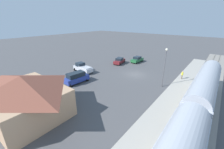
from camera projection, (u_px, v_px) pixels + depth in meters
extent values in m
plane|color=#4C4C4F|center=(135.00, 74.00, 33.24)|extent=(200.00, 200.00, 0.00)
cube|color=gray|center=(205.00, 91.00, 25.20)|extent=(4.80, 70.00, 0.18)
cube|color=#59544C|center=(210.00, 92.00, 24.74)|extent=(0.10, 70.00, 0.12)
cube|color=#59544C|center=(200.00, 89.00, 25.56)|extent=(0.10, 70.00, 0.12)
cube|color=#A8A399|center=(181.00, 85.00, 27.47)|extent=(3.20, 46.00, 0.30)
cube|color=#ADB2BC|center=(203.00, 93.00, 20.32)|extent=(2.90, 16.52, 3.70)
cube|color=gold|center=(191.00, 92.00, 21.27)|extent=(0.04, 15.20, 0.36)
cylinder|color=#ADB2BC|center=(206.00, 82.00, 19.69)|extent=(2.75, 15.86, 2.76)
cube|color=tan|center=(26.00, 102.00, 18.65)|extent=(10.44, 7.98, 3.73)
pyramid|color=brown|center=(21.00, 83.00, 17.65)|extent=(11.24, 8.78, 1.78)
cube|color=#4C3323|center=(55.00, 95.00, 21.90)|extent=(1.10, 0.08, 2.10)
cylinder|color=brown|center=(182.00, 77.00, 29.84)|extent=(0.22, 0.22, 0.85)
cylinder|color=yellow|center=(182.00, 74.00, 29.58)|extent=(0.36, 0.36, 0.62)
sphere|color=tan|center=(183.00, 72.00, 29.42)|extent=(0.24, 0.24, 0.24)
cube|color=maroon|center=(119.00, 61.00, 41.02)|extent=(2.68, 4.77, 0.76)
cube|color=#19232D|center=(119.00, 59.00, 40.77)|extent=(2.01, 2.44, 0.64)
cylinder|color=black|center=(119.00, 61.00, 42.91)|extent=(0.22, 0.68, 0.68)
cylinder|color=black|center=(124.00, 61.00, 42.25)|extent=(0.22, 0.68, 0.68)
cylinder|color=black|center=(114.00, 64.00, 40.08)|extent=(0.22, 0.68, 0.68)
cylinder|color=black|center=(120.00, 64.00, 39.41)|extent=(0.22, 0.68, 0.68)
cube|color=silver|center=(83.00, 69.00, 34.54)|extent=(5.54, 2.39, 0.92)
cube|color=#19232D|center=(80.00, 64.00, 34.87)|extent=(1.86, 1.86, 0.84)
cylinder|color=black|center=(75.00, 69.00, 35.47)|extent=(0.22, 0.76, 0.76)
cylinder|color=black|center=(81.00, 68.00, 36.66)|extent=(0.22, 0.76, 0.76)
cylinder|color=black|center=(86.00, 73.00, 32.76)|extent=(0.22, 0.76, 0.76)
cylinder|color=black|center=(92.00, 72.00, 33.95)|extent=(0.22, 0.76, 0.76)
cube|color=silver|center=(85.00, 67.00, 33.75)|extent=(3.11, 2.10, 0.20)
cube|color=#236638|center=(137.00, 60.00, 42.43)|extent=(2.06, 4.59, 0.76)
cube|color=#19232D|center=(137.00, 58.00, 42.18)|extent=(1.72, 2.24, 0.64)
cylinder|color=black|center=(138.00, 60.00, 44.26)|extent=(0.22, 0.68, 0.68)
cylinder|color=black|center=(142.00, 60.00, 43.29)|extent=(0.22, 0.68, 0.68)
cylinder|color=black|center=(132.00, 62.00, 41.85)|extent=(0.22, 0.68, 0.68)
cylinder|color=black|center=(136.00, 63.00, 40.88)|extent=(0.22, 0.68, 0.68)
cube|color=#283D9E|center=(77.00, 79.00, 28.59)|extent=(2.44, 5.07, 1.00)
cube|color=#19232D|center=(76.00, 75.00, 28.15)|extent=(2.06, 3.59, 0.88)
cylinder|color=black|center=(82.00, 77.00, 30.61)|extent=(0.22, 0.68, 0.68)
cylinder|color=black|center=(87.00, 80.00, 29.50)|extent=(0.22, 0.68, 0.68)
cylinder|color=black|center=(66.00, 83.00, 28.04)|extent=(0.22, 0.68, 0.68)
cylinder|color=black|center=(71.00, 85.00, 26.94)|extent=(0.22, 0.68, 0.68)
cylinder|color=#515156|center=(164.00, 69.00, 25.99)|extent=(0.16, 0.16, 6.91)
sphere|color=#EAE5C6|center=(167.00, 50.00, 24.68)|extent=(0.44, 0.44, 0.44)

